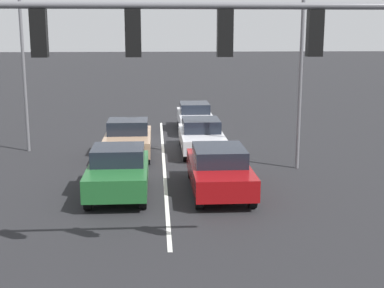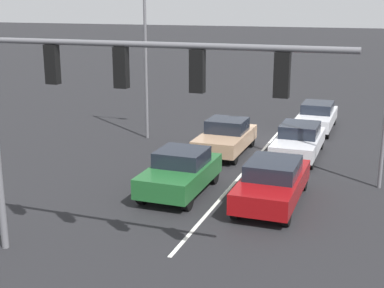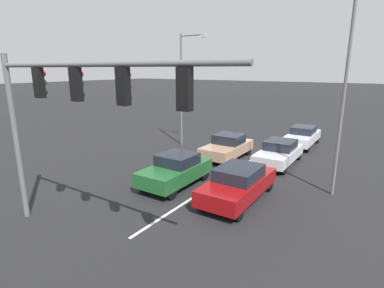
{
  "view_description": "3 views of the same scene",
  "coord_description": "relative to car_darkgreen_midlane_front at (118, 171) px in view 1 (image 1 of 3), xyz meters",
  "views": [
    {
      "loc": [
        0.3,
        24.71,
        5.2
      ],
      "look_at": [
        -0.77,
        9.13,
        1.92
      ],
      "focal_mm": 50.0,
      "sensor_mm": 36.0,
      "label": 1
    },
    {
      "loc": [
        -5.04,
        24.72,
        6.66
      ],
      "look_at": [
        1.07,
        7.94,
        1.87
      ],
      "focal_mm": 50.0,
      "sensor_mm": 36.0,
      "label": 2
    },
    {
      "loc": [
        -6.74,
        19.09,
        5.6
      ],
      "look_at": [
        1.49,
        6.46,
        1.81
      ],
      "focal_mm": 28.0,
      "sensor_mm": 36.0,
      "label": 3
    }
  ],
  "objects": [
    {
      "name": "street_lamp_right_shoulder",
      "position": [
        4.19,
        -6.83,
        3.84
      ],
      "size": [
        2.14,
        0.24,
        7.98
      ],
      "color": "slate",
      "rests_on": "ground_plane"
    },
    {
      "name": "car_tan_midlane_second",
      "position": [
        -0.04,
        -5.54,
        -0.03
      ],
      "size": [
        1.92,
        4.14,
        1.53
      ],
      "color": "tan",
      "rests_on": "ground_plane"
    },
    {
      "name": "car_maroon_leftlane_front",
      "position": [
        -3.29,
        -0.11,
        -0.02
      ],
      "size": [
        1.87,
        4.57,
        1.51
      ],
      "color": "maroon",
      "rests_on": "ground_plane"
    },
    {
      "name": "ground_plane",
      "position": [
        -1.53,
        -7.87,
        -0.79
      ],
      "size": [
        240.0,
        240.0,
        0.0
      ],
      "primitive_type": "plane",
      "color": "black"
    },
    {
      "name": "car_darkgreen_midlane_front",
      "position": [
        0.0,
        0.0,
        0.0
      ],
      "size": [
        1.89,
        4.01,
        1.56
      ],
      "color": "#1E5928",
      "rests_on": "ground_plane"
    },
    {
      "name": "street_lamp_left_shoulder",
      "position": [
        -6.51,
        -3.0,
        4.44
      ],
      "size": [
        1.89,
        0.24,
        9.22
      ],
      "color": "slate",
      "rests_on": "ground_plane"
    },
    {
      "name": "traffic_signal_gantry",
      "position": [
        -0.22,
        5.77,
        3.85
      ],
      "size": [
        9.17,
        0.37,
        6.12
      ],
      "color": "slate",
      "rests_on": "ground_plane"
    },
    {
      "name": "lane_stripe_left_divider",
      "position": [
        -1.53,
        -4.54,
        -0.79
      ],
      "size": [
        0.12,
        18.66,
        0.01
      ],
      "primitive_type": "cube",
      "color": "silver",
      "rests_on": "ground_plane"
    },
    {
      "name": "car_white_leftlane_third",
      "position": [
        -3.32,
        -11.46,
        -0.03
      ],
      "size": [
        1.73,
        4.45,
        1.47
      ],
      "color": "silver",
      "rests_on": "ground_plane"
    },
    {
      "name": "car_silver_leftlane_second",
      "position": [
        -3.22,
        -6.13,
        -0.06
      ],
      "size": [
        1.82,
        4.39,
        1.45
      ],
      "color": "silver",
      "rests_on": "ground_plane"
    }
  ]
}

